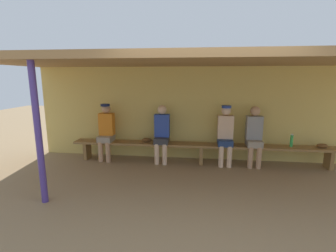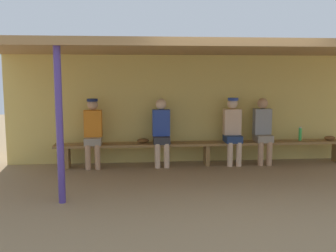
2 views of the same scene
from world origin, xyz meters
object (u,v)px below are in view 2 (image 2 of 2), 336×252
Objects in this scene: water_bottle_green at (300,134)px; baseball_glove_dark_brown at (330,138)px; baseball_glove_worn at (143,141)px; support_post at (60,126)px; player_middle at (233,128)px; bench at (207,146)px; player_near_post at (93,130)px; player_in_white at (161,130)px; player_rightmost at (263,128)px.

baseball_glove_dark_brown is (0.63, -0.02, -0.09)m from water_bottle_green.
baseball_glove_worn is 1.00× the size of baseball_glove_dark_brown.
support_post is at bearing -125.82° from baseball_glove_worn.
support_post is 1.64× the size of player_middle.
water_bottle_green is (1.95, 0.03, 0.21)m from bench.
bench is 2.59m from baseball_glove_dark_brown.
player_in_white is at bearing -0.02° from player_near_post.
bench is 2.27m from player_near_post.
support_post is 4.95m from water_bottle_green.
player_in_white is at bearing -11.93° from baseball_glove_worn.
baseball_glove_dark_brown is (3.50, 0.01, -0.22)m from player_in_white.
support_post reaches higher than player_near_post.
bench is (2.49, 2.10, -0.71)m from support_post.
player_middle is 5.60× the size of baseball_glove_dark_brown.
player_in_white is 2.87m from water_bottle_green.
baseball_glove_worn is (-0.36, 0.04, -0.22)m from player_in_white.
bench is 25.00× the size of baseball_glove_worn.
player_middle is at bearing -11.47° from baseball_glove_dark_brown.
bench is 1.28m from baseball_glove_worn.
player_middle is at bearing 0.02° from player_in_white.
baseball_glove_dark_brown is at bearing 0.27° from bench.
support_post is 2.15m from player_near_post.
baseball_glove_worn is (0.97, 0.04, -0.24)m from player_near_post.
support_post reaches higher than baseball_glove_dark_brown.
player_middle is 5.60× the size of baseball_glove_worn.
baseball_glove_dark_brown is at bearing -6.60° from baseball_glove_worn.
water_bottle_green reaches higher than baseball_glove_worn.
water_bottle_green is at bearing 25.60° from support_post.
support_post reaches higher than player_in_white.
baseball_glove_dark_brown is (1.44, 0.01, -0.22)m from player_rightmost.
support_post is 2.66m from player_in_white.
player_in_white is 3.50m from baseball_glove_dark_brown.
water_bottle_green is at bearing 0.54° from player_in_white.
bench is 25.00× the size of baseball_glove_dark_brown.
player_near_post is 4.20m from water_bottle_green.
player_in_white is 0.43m from baseball_glove_worn.
player_in_white is (1.58, 2.10, -0.37)m from support_post.
baseball_glove_dark_brown is at bearing 0.24° from player_middle.
player_in_white is 4.73× the size of water_bottle_green.
player_near_post reaches higher than baseball_glove_worn.
player_in_white is at bearing 53.09° from support_post.
player_near_post is at bearing 83.31° from support_post.
player_near_post is 1.01× the size of player_in_white.
bench is 21.24× the size of water_bottle_green.
player_rightmost is at bearing -0.01° from player_near_post.
water_bottle_green is at bearing 0.36° from player_near_post.
baseball_glove_worn is at bearing 2.12° from player_near_post.
water_bottle_green is 1.18× the size of baseball_glove_worn.
player_near_post is 1.33m from player_in_white.
player_in_white is 1.00× the size of player_rightmost.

